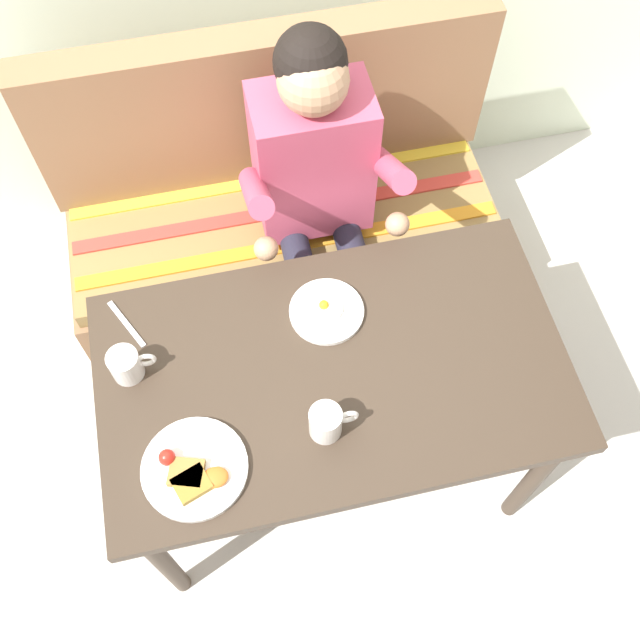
{
  "coord_description": "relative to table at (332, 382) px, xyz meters",
  "views": [
    {
      "loc": [
        -0.21,
        -0.78,
        2.43
      ],
      "look_at": [
        0.0,
        0.15,
        0.72
      ],
      "focal_mm": 41.46,
      "sensor_mm": 36.0,
      "label": 1
    }
  ],
  "objects": [
    {
      "name": "ground_plane",
      "position": [
        0.0,
        0.0,
        -0.65
      ],
      "size": [
        8.0,
        8.0,
        0.0
      ],
      "primitive_type": "plane",
      "color": "beige"
    },
    {
      "name": "table",
      "position": [
        0.0,
        0.0,
        0.0
      ],
      "size": [
        1.2,
        0.7,
        0.73
      ],
      "color": "#392D22",
      "rests_on": "ground"
    },
    {
      "name": "couch",
      "position": [
        0.0,
        0.76,
        -0.32
      ],
      "size": [
        1.44,
        0.56,
        1.0
      ],
      "color": "#896243",
      "rests_on": "ground"
    },
    {
      "name": "person",
      "position": [
        0.09,
        0.59,
        0.09
      ],
      "size": [
        0.45,
        0.61,
        1.21
      ],
      "color": "#BA4763",
      "rests_on": "ground"
    },
    {
      "name": "plate_breakfast",
      "position": [
        -0.38,
        -0.19,
        0.1
      ],
      "size": [
        0.25,
        0.25,
        0.05
      ],
      "color": "white",
      "rests_on": "table"
    },
    {
      "name": "plate_eggs",
      "position": [
        0.02,
        0.16,
        0.09
      ],
      "size": [
        0.2,
        0.2,
        0.04
      ],
      "color": "white",
      "rests_on": "table"
    },
    {
      "name": "coffee_mug",
      "position": [
        -0.05,
        -0.16,
        0.13
      ],
      "size": [
        0.12,
        0.08,
        0.1
      ],
      "color": "white",
      "rests_on": "table"
    },
    {
      "name": "coffee_mug_second",
      "position": [
        -0.5,
        0.1,
        0.13
      ],
      "size": [
        0.12,
        0.08,
        0.09
      ],
      "color": "white",
      "rests_on": "table"
    },
    {
      "name": "fork",
      "position": [
        -0.5,
        0.24,
        0.08
      ],
      "size": [
        0.09,
        0.16,
        0.0
      ],
      "primitive_type": "cube",
      "rotation": [
        0.0,
        0.0,
        0.46
      ],
      "color": "silver",
      "rests_on": "table"
    }
  ]
}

